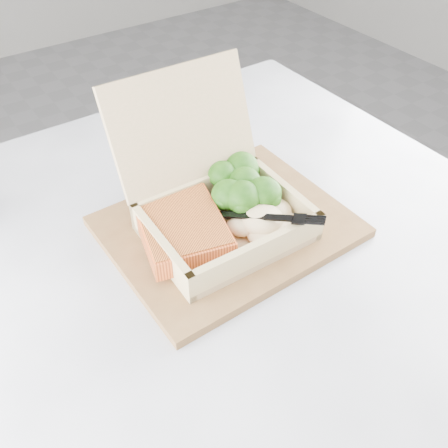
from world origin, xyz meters
TOP-DOWN VIEW (x-y plane):
  - floor at (0.00, 0.00)m, footprint 4.00×4.00m
  - cafe_table at (-0.19, -0.57)m, footprint 0.83×0.83m
  - serving_tray at (-0.16, -0.55)m, footprint 0.31×0.25m
  - takeout_container at (-0.18, -0.53)m, footprint 0.20×0.22m
  - salmon_fillet at (-0.23, -0.55)m, footprint 0.13×0.16m
  - broccoli_pile at (-0.12, -0.53)m, footprint 0.12×0.12m
  - mashed_potatoes at (-0.14, -0.60)m, footprint 0.09×0.08m
  - plastic_fork at (-0.16, -0.58)m, footprint 0.10×0.12m
  - receipt at (-0.13, -0.38)m, footprint 0.09×0.16m

SIDE VIEW (x-z plane):
  - floor at x=0.00m, z-range 0.00..0.00m
  - cafe_table at x=-0.19m, z-range 0.18..0.92m
  - receipt at x=-0.13m, z-range 0.74..0.74m
  - serving_tray at x=-0.16m, z-range 0.74..0.76m
  - salmon_fillet at x=-0.23m, z-range 0.77..0.79m
  - mashed_potatoes at x=-0.14m, z-range 0.77..0.80m
  - broccoli_pile at x=-0.12m, z-range 0.77..0.81m
  - plastic_fork at x=-0.16m, z-range 0.78..0.80m
  - takeout_container at x=-0.18m, z-range 0.71..0.89m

